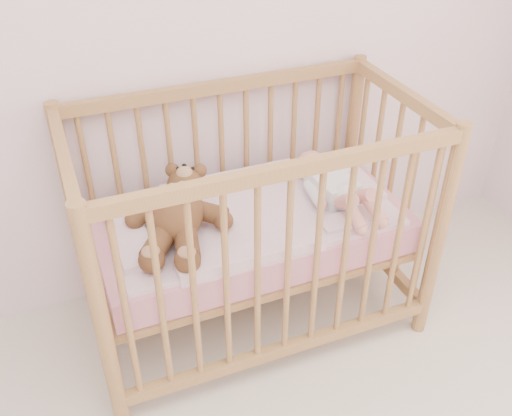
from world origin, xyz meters
name	(u,v)px	position (x,y,z in m)	size (l,w,h in m)	color
crib	(251,226)	(0.38, 1.60, 0.50)	(1.36, 0.76, 1.00)	#B2884B
mattress	(251,229)	(0.38, 1.60, 0.49)	(1.22, 0.62, 0.13)	pink
blanket	(251,214)	(0.38, 1.60, 0.56)	(1.10, 0.58, 0.06)	pink
baby	(332,183)	(0.73, 1.58, 0.64)	(0.27, 0.56, 0.14)	white
teddy_bear	(179,215)	(0.08, 1.58, 0.65)	(0.42, 0.60, 0.17)	brown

